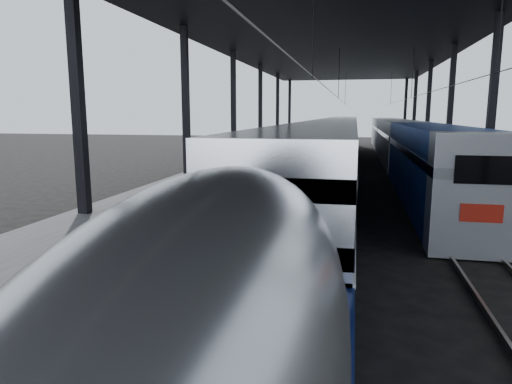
% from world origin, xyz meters
% --- Properties ---
extents(ground, '(160.00, 160.00, 0.00)m').
position_xyz_m(ground, '(0.00, 0.00, 0.00)').
color(ground, black).
rests_on(ground, ground).
extents(platform, '(6.00, 80.00, 1.00)m').
position_xyz_m(platform, '(-3.50, 20.00, 0.50)').
color(platform, '#4C4C4F').
rests_on(platform, ground).
extents(yellow_strip, '(0.30, 80.00, 0.01)m').
position_xyz_m(yellow_strip, '(-0.70, 20.00, 1.00)').
color(yellow_strip, gold).
rests_on(yellow_strip, platform).
extents(rails, '(6.52, 80.00, 0.16)m').
position_xyz_m(rails, '(4.50, 20.00, 0.08)').
color(rails, slate).
rests_on(rails, ground).
extents(canopy, '(18.00, 75.00, 9.47)m').
position_xyz_m(canopy, '(1.90, 20.00, 9.12)').
color(canopy, black).
rests_on(canopy, ground).
extents(tgv_train, '(2.80, 65.20, 4.01)m').
position_xyz_m(tgv_train, '(2.00, 22.53, 1.88)').
color(tgv_train, silver).
rests_on(tgv_train, ground).
extents(second_train, '(2.80, 56.05, 3.85)m').
position_xyz_m(second_train, '(7.00, 32.57, 1.95)').
color(second_train, navy).
rests_on(second_train, ground).
extents(child, '(0.42, 0.34, 0.99)m').
position_xyz_m(child, '(-1.11, -0.62, 1.50)').
color(child, '#441E16').
rests_on(child, platform).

